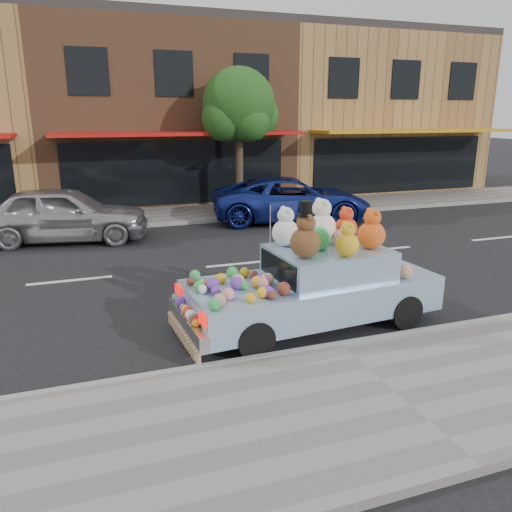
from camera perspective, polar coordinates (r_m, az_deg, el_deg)
name	(u,v)px	position (r m, az deg, el deg)	size (l,w,h in m)	color
ground	(242,264)	(12.34, -1.65, -0.88)	(120.00, 120.00, 0.00)	black
near_sidewalk	(395,396)	(6.90, 15.63, -15.16)	(60.00, 3.00, 0.12)	gray
far_sidewalk	(188,214)	(18.45, -7.83, 4.79)	(60.00, 3.00, 0.12)	gray
near_kerb	(339,347)	(8.01, 9.48, -10.17)	(60.00, 0.12, 0.13)	gray
far_kerb	(197,222)	(17.01, -6.80, 3.91)	(60.00, 0.12, 0.13)	gray
storefront_mid	(159,113)	(23.51, -11.00, 15.79)	(10.00, 9.80, 7.30)	brown
storefront_right	(356,113)	(26.91, 11.41, 15.73)	(10.00, 9.80, 7.30)	#A27944
street_tree	(239,111)	(18.68, -1.95, 16.27)	(3.00, 2.70, 5.22)	#38281C
car_silver	(63,214)	(15.38, -21.17, 4.49)	(1.90, 4.73, 1.61)	#A2A2A6
car_blue	(291,199)	(17.28, 4.07, 6.47)	(2.49, 5.39, 1.50)	navy
art_car	(313,281)	(8.64, 6.58, -2.87)	(4.59, 2.05, 2.26)	black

